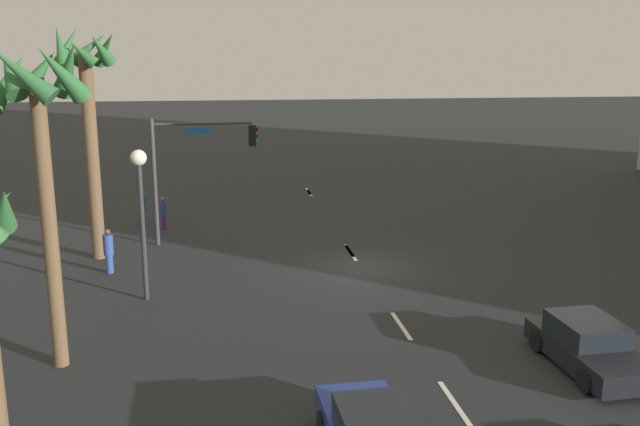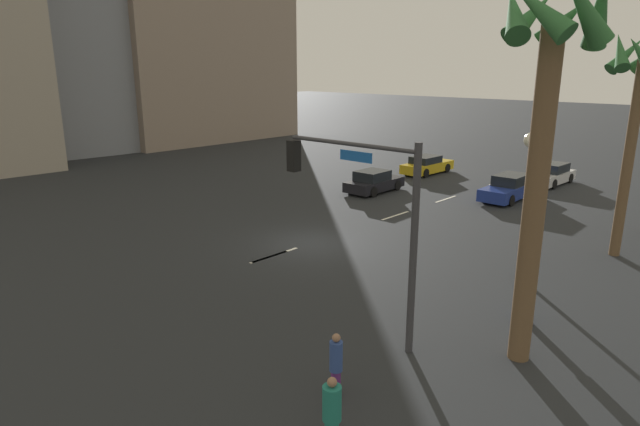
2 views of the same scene
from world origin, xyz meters
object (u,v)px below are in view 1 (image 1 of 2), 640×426
Objects in this scene: traffic_signal at (191,159)px; palm_tree_2 at (88,100)px; pedestrian_2 at (163,212)px; palm_tree_1 at (40,123)px; pedestrian_0 at (109,250)px; pedestrian_1 at (142,207)px; car_2 at (588,346)px; streetlamp at (141,194)px.

traffic_signal is 0.59× the size of palm_tree_2.
pedestrian_2 is 0.18× the size of palm_tree_1.
pedestrian_0 is 1.09× the size of pedestrian_1.
streetlamp is at bearing 59.69° from car_2.
pedestrian_2 reaches higher than car_2.
pedestrian_1 is (8.38, -0.46, -0.09)m from pedestrian_0.
pedestrian_2 is at bearing -6.38° from palm_tree_1.
pedestrian_1 is (19.14, 13.96, 0.23)m from car_2.
traffic_signal is 13.24m from palm_tree_1.
pedestrian_1 is at bearing 36.12° from car_2.
palm_tree_1 is at bearing 165.15° from traffic_signal.
car_2 is 23.69m from pedestrian_1.
pedestrian_1 is at bearing 39.44° from pedestrian_2.
car_2 is 0.72× the size of traffic_signal.
palm_tree_1 reaches higher than pedestrian_0.
palm_tree_1 is (-12.50, 3.31, 2.85)m from traffic_signal.
streetlamp is 4.75m from pedestrian_0.
car_2 is 2.53× the size of pedestrian_1.
palm_tree_1 reaches higher than traffic_signal.
palm_tree_2 reaches higher than traffic_signal.
car_2 is 21.86m from pedestrian_2.
pedestrian_0 is at bearing -0.67° from palm_tree_1.
pedestrian_0 is 6.27m from palm_tree_2.
pedestrian_0 is at bearing 27.54° from streetlamp.
car_2 is at bearing -99.03° from palm_tree_1.
car_2 is at bearing -130.77° from palm_tree_2.
palm_tree_2 reaches higher than pedestrian_0.
palm_tree_2 is (2.35, 0.78, 5.76)m from pedestrian_0.
traffic_signal is at bearing -11.23° from streetlamp.
pedestrian_2 is at bearing -27.53° from palm_tree_2.
traffic_signal reaches higher than car_2.
car_2 is at bearing -126.72° from pedestrian_0.
palm_tree_2 reaches higher than car_2.
traffic_signal is 4.51m from pedestrian_2.
streetlamp is (-7.40, 1.47, -0.09)m from traffic_signal.
palm_tree_2 is (10.80, 0.68, -0.06)m from palm_tree_1.
palm_tree_1 is at bearing 178.10° from pedestrian_1.
palm_tree_1 is at bearing 160.11° from streetlamp.
pedestrian_0 is 10.26m from palm_tree_1.
pedestrian_1 is (11.73, 1.29, -2.97)m from streetlamp.
pedestrian_0 reaches higher than car_2.
streetlamp is 6.17m from palm_tree_1.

